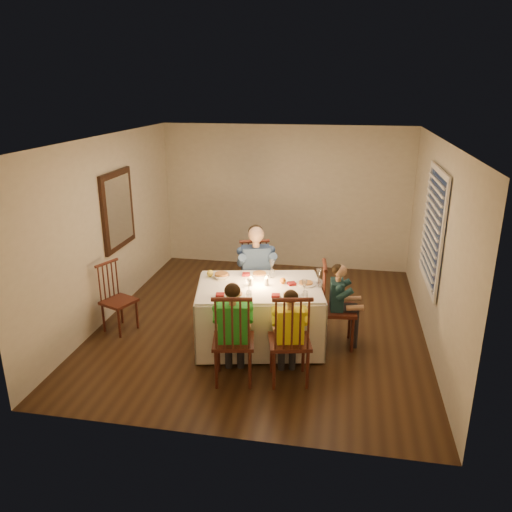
% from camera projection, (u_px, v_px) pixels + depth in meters
% --- Properties ---
extents(ground, '(5.00, 5.00, 0.00)m').
position_uv_depth(ground, '(262.00, 323.00, 7.18)').
color(ground, black).
rests_on(ground, ground).
extents(wall_left, '(0.02, 5.00, 2.60)m').
position_uv_depth(wall_left, '(108.00, 228.00, 7.15)').
color(wall_left, beige).
rests_on(wall_left, ground).
extents(wall_right, '(0.02, 5.00, 2.60)m').
position_uv_depth(wall_right, '(435.00, 246.00, 6.38)').
color(wall_right, beige).
rests_on(wall_right, ground).
extents(wall_back, '(4.50, 0.02, 2.60)m').
position_uv_depth(wall_back, '(285.00, 198.00, 9.09)').
color(wall_back, beige).
rests_on(wall_back, ground).
extents(ceiling, '(5.00, 5.00, 0.00)m').
position_uv_depth(ceiling, '(263.00, 139.00, 6.34)').
color(ceiling, white).
rests_on(ceiling, wall_back).
extents(dining_table, '(1.78, 1.44, 0.80)m').
position_uv_depth(dining_table, '(259.00, 303.00, 6.43)').
color(dining_table, white).
rests_on(dining_table, ground).
extents(chair_adult, '(0.57, 0.56, 1.13)m').
position_uv_depth(chair_adult, '(256.00, 316.00, 7.40)').
color(chair_adult, '#37110F').
rests_on(chair_adult, ground).
extents(chair_near_left, '(0.54, 0.52, 1.13)m').
position_uv_depth(chair_near_left, '(234.00, 379.00, 5.80)').
color(chair_near_left, '#37110F').
rests_on(chair_near_left, ground).
extents(chair_near_right, '(0.55, 0.53, 1.13)m').
position_uv_depth(chair_near_right, '(289.00, 380.00, 5.79)').
color(chair_near_right, '#37110F').
rests_on(chair_near_right, ground).
extents(chair_end, '(0.48, 0.50, 1.13)m').
position_uv_depth(chair_end, '(336.00, 344.00, 6.60)').
color(chair_end, '#37110F').
rests_on(chair_end, ground).
extents(chair_extra, '(0.51, 0.52, 0.98)m').
position_uv_depth(chair_extra, '(122.00, 330.00, 6.98)').
color(chair_extra, '#37110F').
rests_on(chair_extra, ground).
extents(adult, '(0.66, 0.63, 1.38)m').
position_uv_depth(adult, '(256.00, 316.00, 7.40)').
color(adult, '#304C79').
rests_on(adult, ground).
extents(child_green, '(0.50, 0.48, 1.22)m').
position_uv_depth(child_green, '(234.00, 379.00, 5.80)').
color(child_green, green).
rests_on(child_green, ground).
extents(child_yellow, '(0.47, 0.44, 1.14)m').
position_uv_depth(child_yellow, '(289.00, 380.00, 5.79)').
color(child_yellow, yellow).
rests_on(child_yellow, ground).
extents(child_teal, '(0.39, 0.42, 1.12)m').
position_uv_depth(child_teal, '(336.00, 344.00, 6.60)').
color(child_teal, '#18373C').
rests_on(child_teal, ground).
extents(setting_adult, '(0.31, 0.31, 0.02)m').
position_uv_depth(setting_adult, '(259.00, 275.00, 6.69)').
color(setting_adult, white).
rests_on(setting_adult, dining_table).
extents(setting_green, '(0.31, 0.31, 0.02)m').
position_uv_depth(setting_green, '(235.00, 295.00, 6.03)').
color(setting_green, white).
rests_on(setting_green, dining_table).
extents(setting_yellow, '(0.31, 0.31, 0.02)m').
position_uv_depth(setting_yellow, '(291.00, 296.00, 6.02)').
color(setting_yellow, white).
rests_on(setting_yellow, dining_table).
extents(setting_teal, '(0.31, 0.31, 0.02)m').
position_uv_depth(setting_teal, '(306.00, 284.00, 6.38)').
color(setting_teal, white).
rests_on(setting_teal, dining_table).
extents(candle_left, '(0.06, 0.06, 0.10)m').
position_uv_depth(candle_left, '(251.00, 282.00, 6.33)').
color(candle_left, white).
rests_on(candle_left, dining_table).
extents(candle_right, '(0.06, 0.06, 0.10)m').
position_uv_depth(candle_right, '(267.00, 282.00, 6.33)').
color(candle_right, white).
rests_on(candle_right, dining_table).
extents(squash, '(0.09, 0.09, 0.09)m').
position_uv_depth(squash, '(210.00, 273.00, 6.63)').
color(squash, yellow).
rests_on(squash, dining_table).
extents(orange_fruit, '(0.08, 0.08, 0.08)m').
position_uv_depth(orange_fruit, '(283.00, 281.00, 6.39)').
color(orange_fruit, orange).
rests_on(orange_fruit, dining_table).
extents(serving_bowl, '(0.30, 0.30, 0.06)m').
position_uv_depth(serving_bowl, '(221.00, 276.00, 6.59)').
color(serving_bowl, white).
rests_on(serving_bowl, dining_table).
extents(wall_mirror, '(0.06, 0.95, 1.15)m').
position_uv_depth(wall_mirror, '(118.00, 210.00, 7.35)').
color(wall_mirror, black).
rests_on(wall_mirror, wall_left).
extents(window_blinds, '(0.07, 1.34, 1.54)m').
position_uv_depth(window_blinds, '(433.00, 228.00, 6.42)').
color(window_blinds, '#0C1A32').
rests_on(window_blinds, wall_right).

